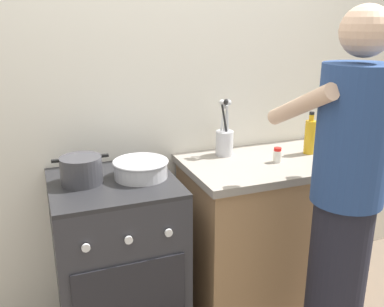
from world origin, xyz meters
TOP-DOWN VIEW (x-y plane):
  - back_wall at (0.20, 0.50)m, footprint 3.20×0.10m
  - countertop at (0.55, 0.15)m, footprint 1.00×0.60m
  - stove_range at (-0.35, 0.15)m, footprint 0.60×0.62m
  - pot at (-0.49, 0.17)m, footprint 0.26×0.20m
  - mixing_bowl at (-0.21, 0.14)m, footprint 0.28×0.28m
  - utensil_crock at (0.33, 0.32)m, footprint 0.10×0.10m
  - spice_bottle at (0.54, 0.10)m, footprint 0.04×0.04m
  - oil_bottle at (0.80, 0.17)m, footprint 0.06×0.06m
  - person at (0.53, -0.45)m, footprint 0.41×0.50m

SIDE VIEW (x-z plane):
  - stove_range at x=-0.35m, z-range 0.00..0.90m
  - countertop at x=0.55m, z-range 0.00..0.90m
  - person at x=0.53m, z-range 0.01..1.71m
  - spice_bottle at x=0.54m, z-range 0.90..0.98m
  - mixing_bowl at x=-0.21m, z-range 0.90..0.99m
  - pot at x=-0.49m, z-range 0.90..1.03m
  - utensil_crock at x=0.33m, z-range 0.83..1.16m
  - oil_bottle at x=0.80m, z-range 0.88..1.13m
  - back_wall at x=0.20m, z-range 0.00..2.50m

